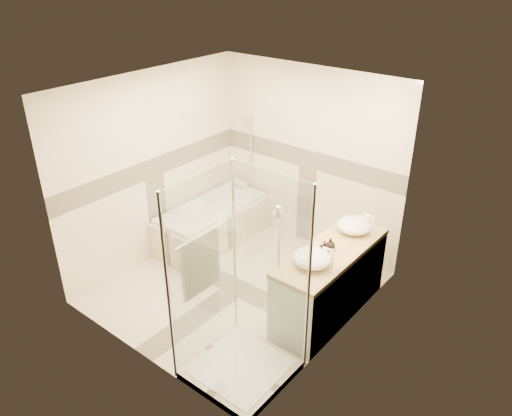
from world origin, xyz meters
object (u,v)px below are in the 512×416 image
Objects in this scene: amenity_bottle_a at (325,248)px; vanity at (330,282)px; amenity_bottle_b at (330,244)px; vessel_sink_near at (354,225)px; vessel_sink_far at (312,258)px; bathtub at (212,221)px; shower_enclosure at (236,324)px.

vanity is at bearing 81.81° from amenity_bottle_a.
amenity_bottle_a reaches higher than amenity_bottle_b.
vessel_sink_near is 0.64m from amenity_bottle_a.
amenity_bottle_a reaches higher than vanity.
vessel_sink_far reaches higher than amenity_bottle_b.
vanity is 3.98× the size of vessel_sink_far.
amenity_bottle_b is at bearing -90.00° from vessel_sink_near.
vessel_sink_near is 2.80× the size of amenity_bottle_b.
bathtub is 2.25m from amenity_bottle_b.
amenity_bottle_a is (0.00, 0.25, 0.00)m from vessel_sink_far.
vanity is 0.64m from vessel_sink_far.
vanity is at bearing -9.25° from bathtub.
amenity_bottle_a is (-0.02, -0.14, 0.51)m from vanity.
vanity is at bearing -87.70° from vessel_sink_near.
bathtub is 4.27× the size of vessel_sink_near.
bathtub is 2.22m from vessel_sink_near.
vessel_sink_near is 0.98× the size of vessel_sink_far.
amenity_bottle_b is at bearing 90.00° from amenity_bottle_a.
amenity_bottle_a is 1.18× the size of amenity_bottle_b.
vanity is at bearing 77.03° from shower_enclosure.
vanity is 0.50m from amenity_bottle_b.
shower_enclosure reaches higher than amenity_bottle_b.
amenity_bottle_b reaches higher than vanity.
shower_enclosure reaches higher than bathtub.
vessel_sink_near is (2.13, 0.15, 0.62)m from bathtub.
vessel_sink_near is 0.52m from amenity_bottle_b.
shower_enclosure is at bearing -102.97° from vanity.
bathtub is 2.47m from shower_enclosure.
vanity is 0.53m from amenity_bottle_a.
vessel_sink_near is at bearing 90.00° from amenity_bottle_b.
amenity_bottle_a reaches higher than bathtub.
vanity is (2.15, -0.35, 0.12)m from bathtub.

